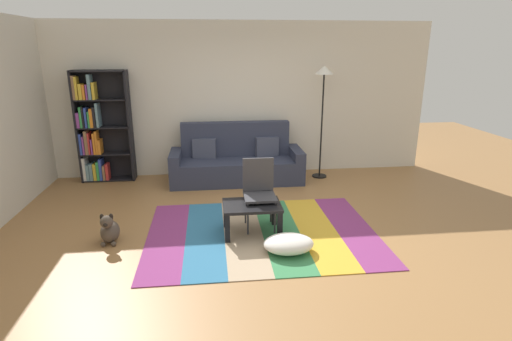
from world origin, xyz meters
name	(u,v)px	position (x,y,z in m)	size (l,w,h in m)	color
ground_plane	(260,228)	(0.00, 0.00, 0.00)	(14.00, 14.00, 0.00)	#9E7042
back_wall	(243,100)	(0.00, 2.55, 1.35)	(6.80, 0.10, 2.70)	silver
rug	(262,233)	(0.01, -0.15, 0.01)	(2.86, 2.14, 0.01)	#843370
couch	(237,162)	(-0.16, 2.02, 0.34)	(2.26, 0.80, 1.00)	#2D3347
bookshelf	(98,130)	(-2.51, 2.30, 0.90)	(0.90, 0.28, 1.90)	black
coffee_table	(252,209)	(-0.11, -0.13, 0.33)	(0.72, 0.51, 0.39)	black
pouf	(289,244)	(0.25, -0.67, 0.11)	(0.58, 0.43, 0.20)	white
dog	(110,230)	(-1.84, -0.18, 0.16)	(0.22, 0.35, 0.40)	#473D33
standing_lamp	(324,85)	(1.35, 2.05, 1.63)	(0.32, 0.32, 1.96)	black
tv_remote	(254,203)	(-0.08, -0.11, 0.41)	(0.04, 0.15, 0.02)	black
folding_chair	(259,187)	(0.00, 0.09, 0.53)	(0.40, 0.40, 0.90)	#38383D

